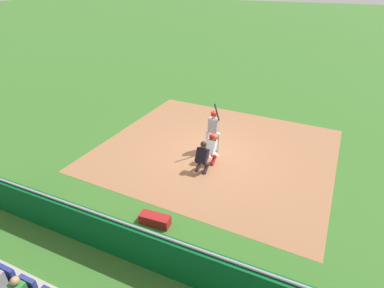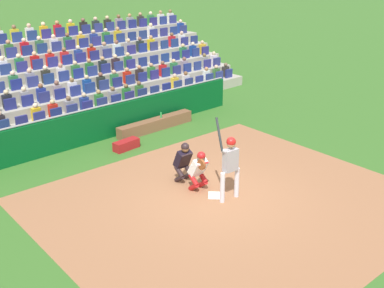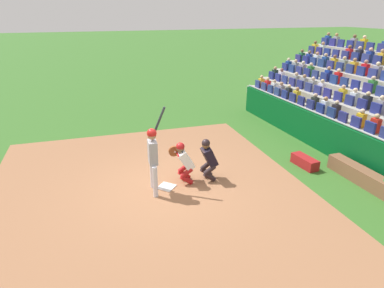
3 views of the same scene
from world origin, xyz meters
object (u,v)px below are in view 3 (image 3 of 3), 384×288
catcher_crouching (183,160)px  equipment_duffel_bag (305,162)px  home_plate_marker (167,187)px  batter_at_plate (153,153)px  dugout_bench (376,184)px  home_plate_umpire (208,157)px

catcher_crouching → equipment_duffel_bag: bearing=-94.1°
home_plate_marker → batter_at_plate: (-0.12, 0.37, 1.13)m
batter_at_plate → catcher_crouching: bearing=-73.9°
home_plate_marker → equipment_duffel_bag: size_ratio=0.47×
home_plate_marker → equipment_duffel_bag: equipment_duffel_bag is taller
dugout_bench → equipment_duffel_bag: 2.14m
catcher_crouching → equipment_duffel_bag: catcher_crouching is taller
catcher_crouching → dugout_bench: (-2.25, -4.80, -0.48)m
home_plate_umpire → dugout_bench: 4.65m
batter_at_plate → dugout_bench: bearing=-109.1°
catcher_crouching → home_plate_umpire: size_ratio=0.98×
batter_at_plate → dugout_bench: 6.13m
batter_at_plate → catcher_crouching: size_ratio=1.86×
catcher_crouching → equipment_duffel_bag: (-0.28, -3.96, -0.54)m
home_plate_umpire → catcher_crouching: bearing=84.7°
dugout_bench → batter_at_plate: bearing=70.9°
batter_at_plate → equipment_duffel_bag: 4.98m
batter_at_plate → home_plate_umpire: bearing=-83.1°
catcher_crouching → dugout_bench: 5.33m
home_plate_marker → equipment_duffel_bag: 4.52m
dugout_bench → equipment_duffel_bag: bearing=23.3°
dugout_bench → catcher_crouching: bearing=64.9°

